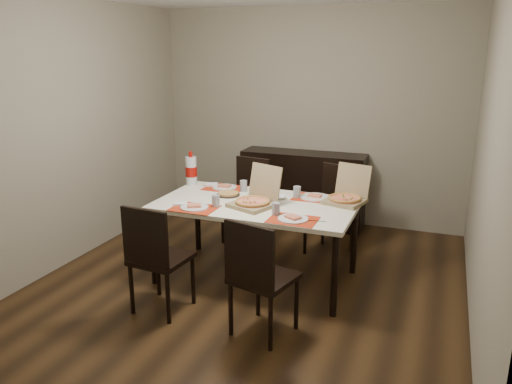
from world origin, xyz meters
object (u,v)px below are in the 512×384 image
at_px(chair_far_right, 333,205).
at_px(sideboard, 303,188).
at_px(chair_far_left, 248,196).
at_px(dip_bowl, 280,198).
at_px(pizza_box_center, 255,200).
at_px(soda_bottle, 191,171).
at_px(dining_table, 256,209).
at_px(chair_near_right, 258,274).
at_px(chair_near_left, 156,255).

bearing_deg(chair_far_right, sideboard, 126.01).
height_order(sideboard, chair_far_right, chair_far_right).
relative_size(chair_far_left, dip_bowl, 8.32).
distance_m(pizza_box_center, soda_bottle, 0.99).
bearing_deg(dining_table, chair_near_right, -68.12).
xyz_separation_m(chair_near_left, pizza_box_center, (0.55, 0.80, 0.29)).
xyz_separation_m(chair_near_right, dip_bowl, (-0.20, 1.12, 0.25)).
bearing_deg(sideboard, chair_far_right, -53.99).
xyz_separation_m(sideboard, chair_near_left, (-0.50, -2.56, 0.06)).
height_order(pizza_box_center, soda_bottle, same).
xyz_separation_m(chair_near_left, chair_far_right, (1.05, 1.81, 0.00)).
distance_m(sideboard, chair_far_left, 0.86).
relative_size(pizza_box_center, dip_bowl, 4.32).
height_order(dining_table, dip_bowl, dip_bowl).
relative_size(dip_bowl, soda_bottle, 0.32).
height_order(chair_near_right, chair_far_left, same).
bearing_deg(chair_far_right, dining_table, -120.02).
xyz_separation_m(chair_near_right, chair_far_right, (0.15, 1.85, 0.00)).
height_order(chair_far_left, dip_bowl, chair_far_left).
relative_size(chair_near_left, soda_bottle, 2.66).
height_order(chair_far_left, chair_far_right, same).
bearing_deg(sideboard, chair_far_left, -120.41).
xyz_separation_m(dip_bowl, soda_bottle, (-1.02, 0.16, 0.13)).
distance_m(chair_near_left, pizza_box_center, 1.01).
bearing_deg(chair_near_left, sideboard, 78.84).
xyz_separation_m(dining_table, chair_near_right, (0.38, -0.94, -0.17)).
relative_size(sideboard, soda_bottle, 4.29).
bearing_deg(chair_far_left, soda_bottle, -124.50).
distance_m(chair_far_right, dip_bowl, 0.85).
distance_m(chair_far_left, chair_far_right, 0.98).
bearing_deg(chair_near_left, chair_far_right, 59.89).
height_order(chair_near_left, pizza_box_center, pizza_box_center).
distance_m(chair_far_left, pizza_box_center, 1.17).
bearing_deg(dip_bowl, chair_near_right, -79.72).
bearing_deg(chair_far_right, dip_bowl, -116.08).
xyz_separation_m(chair_near_left, chair_near_right, (0.90, -0.04, 0.00)).
relative_size(chair_near_left, chair_near_right, 1.00).
xyz_separation_m(sideboard, dip_bowl, (0.19, -1.48, 0.31)).
relative_size(dining_table, chair_far_right, 1.94).
relative_size(sideboard, dining_table, 0.83).
bearing_deg(chair_near_right, soda_bottle, 133.59).
distance_m(chair_near_right, dip_bowl, 1.17).
distance_m(dining_table, chair_far_left, 1.04).
distance_m(sideboard, chair_far_right, 0.93).
xyz_separation_m(chair_far_left, pizza_box_center, (0.48, -1.02, 0.29)).
bearing_deg(chair_near_left, chair_near_right, -2.46).
distance_m(dining_table, pizza_box_center, 0.16).
relative_size(dining_table, chair_near_right, 1.94).
bearing_deg(chair_far_left, sideboard, 59.59).
bearing_deg(chair_near_right, chair_far_left, 113.94).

